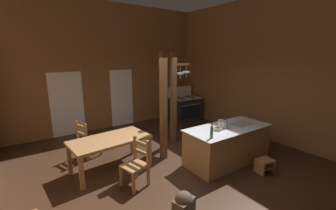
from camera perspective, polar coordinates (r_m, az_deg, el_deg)
ground_plane at (r=5.26m, az=2.46°, el=-16.82°), size 7.61×8.45×0.10m
wall_back at (r=8.03m, az=-14.74°, el=9.50°), size 7.61×0.14×4.30m
wall_right at (r=7.26m, az=25.27°, el=8.40°), size 0.14×8.45×4.30m
glazed_door_back_left at (r=7.70m, az=-24.79°, el=0.17°), size 1.00×0.01×2.05m
glazed_panel_back_right at (r=8.22m, az=-11.90°, el=1.81°), size 0.84×0.01×2.05m
kitchen_island at (r=5.59m, az=15.21°, el=-9.87°), size 2.17×0.99×0.88m
stove_range at (r=8.79m, az=4.38°, el=-0.87°), size 1.18×0.88×1.32m
support_post_with_pot_rack at (r=6.26m, az=1.69°, el=2.37°), size 0.62×0.27×2.65m
support_post_center at (r=5.31m, az=-1.20°, el=-0.57°), size 0.14×0.14×2.65m
step_stool at (r=5.48m, az=23.87°, el=-14.03°), size 0.40×0.34×0.30m
dining_table at (r=5.14m, az=-14.86°, el=-9.35°), size 1.77×1.04×0.74m
ladderback_chair_near_window at (r=4.53m, az=-8.22°, el=-14.95°), size 0.53×0.53×0.95m
ladderback_chair_by_post at (r=5.99m, az=-20.28°, el=-8.53°), size 0.55×0.55×0.95m
backpack at (r=3.61m, az=4.18°, el=-25.41°), size 0.37×0.36×0.60m
stockpot_on_counter at (r=5.35m, az=14.07°, el=-4.79°), size 0.30×0.23×0.17m
mixing_bowl_on_counter at (r=5.14m, az=12.77°, el=-6.12°), size 0.18×0.18×0.06m
bottle_tall_on_counter at (r=4.61m, az=11.30°, el=-6.93°), size 0.06×0.06×0.33m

